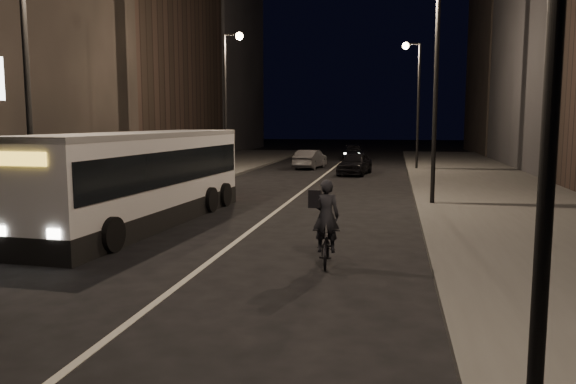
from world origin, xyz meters
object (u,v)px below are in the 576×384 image
at_px(car_near, 355,163).
at_px(streetlight_left_near, 34,41).
at_px(cyclist_on_bicycle, 327,237).
at_px(city_bus, 143,174).
at_px(streetlight_right_mid, 429,63).
at_px(streetlight_right_far, 414,88).
at_px(streetlight_left_far, 229,84).
at_px(car_mid, 310,159).
at_px(car_far, 354,152).

bearing_deg(car_near, streetlight_left_near, -101.58).
bearing_deg(cyclist_on_bicycle, city_bus, 142.07).
distance_m(streetlight_right_mid, streetlight_right_far, 16.00).
xyz_separation_m(streetlight_left_near, city_bus, (1.73, 2.67, -3.79)).
height_order(streetlight_left_far, cyclist_on_bicycle, streetlight_left_far).
bearing_deg(cyclist_on_bicycle, streetlight_left_far, 107.36).
bearing_deg(cyclist_on_bicycle, car_mid, 94.20).
bearing_deg(car_far, cyclist_on_bicycle, -93.76).
xyz_separation_m(streetlight_left_far, car_near, (7.13, 2.46, -4.67)).
distance_m(streetlight_left_near, cyclist_on_bicycle, 9.40).
distance_m(cyclist_on_bicycle, car_mid, 26.06).
relative_size(streetlight_right_mid, car_far, 1.86).
bearing_deg(streetlight_left_near, cyclist_on_bicycle, -9.79).
xyz_separation_m(streetlight_right_far, streetlight_left_far, (-10.66, -6.00, 0.00)).
relative_size(streetlight_left_near, streetlight_left_far, 1.00).
bearing_deg(car_far, city_bus, -105.03).
xyz_separation_m(streetlight_left_near, cyclist_on_bicycle, (8.02, -1.38, -4.71)).
bearing_deg(car_far, streetlight_left_near, -107.28).
bearing_deg(car_near, car_mid, 138.25).
bearing_deg(streetlight_left_far, car_far, 68.27).
bearing_deg(city_bus, streetlight_left_far, 100.05).
xyz_separation_m(streetlight_right_far, car_far, (-4.53, 9.39, -4.73)).
bearing_deg(car_far, streetlight_left_far, -118.60).
relative_size(city_bus, car_near, 2.67).
xyz_separation_m(car_near, car_mid, (-3.32, 3.88, -0.05)).
distance_m(streetlight_right_mid, streetlight_left_near, 13.33).
height_order(streetlight_right_far, car_far, streetlight_right_far).
relative_size(streetlight_left_near, car_far, 1.86).
xyz_separation_m(streetlight_left_far, car_mid, (3.80, 6.33, -4.72)).
distance_m(car_near, car_mid, 5.11).
height_order(car_mid, car_far, car_mid).
distance_m(streetlight_right_far, car_mid, 8.33).
xyz_separation_m(streetlight_right_mid, streetlight_left_near, (-10.66, -8.00, 0.00)).
relative_size(streetlight_right_mid, city_bus, 0.75).
height_order(streetlight_right_far, streetlight_left_near, same).
bearing_deg(car_near, streetlight_right_mid, -66.52).
bearing_deg(car_near, car_far, 102.03).
bearing_deg(streetlight_left_far, streetlight_right_far, 29.36).
relative_size(streetlight_right_far, streetlight_left_near, 1.00).
bearing_deg(streetlight_left_far, city_bus, -83.55).
height_order(streetlight_left_near, streetlight_left_far, same).
bearing_deg(car_mid, streetlight_left_near, 89.10).
xyz_separation_m(city_bus, car_mid, (2.07, 21.66, -0.93)).
relative_size(streetlight_right_mid, streetlight_left_near, 1.00).
relative_size(streetlight_right_mid, streetlight_left_far, 1.00).
bearing_deg(streetlight_right_far, car_near, -134.96).
xyz_separation_m(streetlight_left_far, cyclist_on_bicycle, (8.02, -19.38, -4.71)).
bearing_deg(streetlight_right_far, car_mid, 177.21).
height_order(city_bus, car_far, city_bus).
bearing_deg(car_near, city_bus, -99.25).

